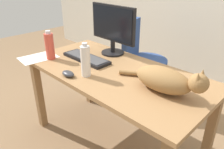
{
  "coord_description": "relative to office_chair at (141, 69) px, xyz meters",
  "views": [
    {
      "loc": [
        1.03,
        -1.06,
        1.38
      ],
      "look_at": [
        0.13,
        -0.15,
        0.76
      ],
      "focal_mm": 35.31,
      "sensor_mm": 36.0,
      "label": 1
    }
  ],
  "objects": [
    {
      "name": "ground_plane",
      "position": [
        0.29,
        -0.73,
        -0.39
      ],
      "size": [
        8.0,
        8.0,
        0.0
      ],
      "primitive_type": "plane",
      "color": "#846647"
    },
    {
      "name": "desk",
      "position": [
        0.29,
        -0.73,
        0.22
      ],
      "size": [
        1.45,
        0.72,
        0.7
      ],
      "color": "#9E7247",
      "rests_on": "ground_plane"
    },
    {
      "name": "office_chair",
      "position": [
        0.0,
        0.0,
        0.0
      ],
      "size": [
        0.5,
        0.48,
        0.91
      ],
      "color": "black",
      "rests_on": "ground_plane"
    },
    {
      "name": "monitor",
      "position": [
        0.03,
        -0.49,
        0.54
      ],
      "size": [
        0.48,
        0.2,
        0.42
      ],
      "color": "black",
      "rests_on": "desk"
    },
    {
      "name": "keyboard",
      "position": [
        -0.01,
        -0.75,
        0.33
      ],
      "size": [
        0.44,
        0.15,
        0.03
      ],
      "color": "black",
      "rests_on": "desk"
    },
    {
      "name": "cat",
      "position": [
        0.73,
        -0.74,
        0.4
      ],
      "size": [
        0.61,
        0.2,
        0.2
      ],
      "color": "olive",
      "rests_on": "desk"
    },
    {
      "name": "computer_mouse",
      "position": [
        0.13,
        -1.03,
        0.33
      ],
      "size": [
        0.11,
        0.06,
        0.04
      ],
      "primitive_type": "ellipsoid",
      "color": "#333338",
      "rests_on": "desk"
    },
    {
      "name": "paper_sheet",
      "position": [
        -0.34,
        -1.0,
        0.32
      ],
      "size": [
        0.24,
        0.32,
        0.0
      ],
      "primitive_type": "cube",
      "rotation": [
        0.0,
        0.0,
        -0.11
      ],
      "color": "white",
      "rests_on": "desk"
    },
    {
      "name": "water_bottle",
      "position": [
        0.22,
        -0.94,
        0.43
      ],
      "size": [
        0.07,
        0.07,
        0.24
      ],
      "color": "silver",
      "rests_on": "desk"
    },
    {
      "name": "spray_bottle",
      "position": [
        -0.24,
        -0.94,
        0.42
      ],
      "size": [
        0.07,
        0.07,
        0.24
      ],
      "color": "#D84C3D",
      "rests_on": "desk"
    }
  ]
}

